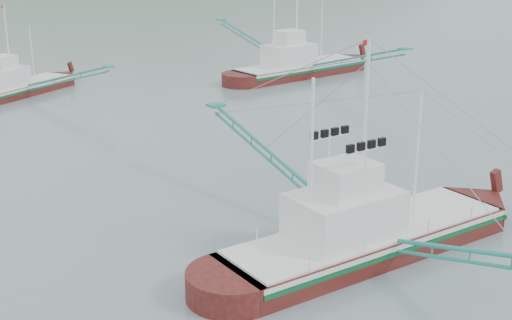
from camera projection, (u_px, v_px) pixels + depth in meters
ground at (332, 249)px, 35.59m from camera, size 1200.00×1200.00×0.00m
main_boat at (364, 224)px, 34.51m from camera, size 15.93×28.25×11.46m
bg_boat_far at (14, 77)px, 67.86m from camera, size 12.94×21.83×9.26m
bg_boat_right at (298, 62)px, 77.06m from camera, size 15.88×28.73×11.62m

